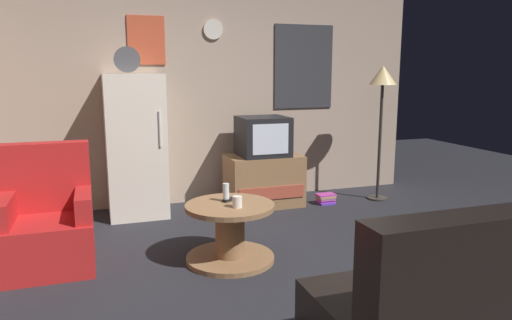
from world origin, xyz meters
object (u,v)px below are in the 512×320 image
object	(u,v)px
wine_glass	(226,192)
couch	(482,309)
armchair	(47,224)
standing_lamp	(382,86)
fridge	(135,145)
crt_tv	(263,136)
coffee_table	(230,232)
mug_ceramic_white	(237,202)
tv_stand	(264,180)
remote_control	(230,199)
book_stack	(326,199)

from	to	relation	value
wine_glass	couch	size ratio (longest dim) A/B	0.09
armchair	standing_lamp	bearing A→B (deg)	13.93
fridge	crt_tv	xyz separation A→B (m)	(1.39, -0.10, 0.05)
fridge	standing_lamp	size ratio (longest dim) A/B	1.11
fridge	couch	bearing A→B (deg)	-66.63
coffee_table	mug_ceramic_white	xyz separation A→B (m)	(0.03, -0.11, 0.28)
standing_lamp	mug_ceramic_white	world-z (taller)	standing_lamp
coffee_table	wine_glass	bearing A→B (deg)	93.74
crt_tv	wine_glass	bearing A→B (deg)	-120.52
fridge	mug_ceramic_white	world-z (taller)	fridge
mug_ceramic_white	tv_stand	bearing A→B (deg)	63.44
wine_glass	mug_ceramic_white	xyz separation A→B (m)	(0.04, -0.20, -0.03)
remote_control	armchair	world-z (taller)	armchair
tv_stand	couch	bearing A→B (deg)	-89.34
couch	book_stack	size ratio (longest dim) A/B	7.83
standing_lamp	couch	size ratio (longest dim) A/B	0.94
book_stack	couch	bearing A→B (deg)	-102.30
fridge	wine_glass	xyz separation A→B (m)	(0.58, -1.48, -0.20)
fridge	mug_ceramic_white	size ratio (longest dim) A/B	19.67
crt_tv	couch	size ratio (longest dim) A/B	0.32
wine_glass	coffee_table	bearing A→B (deg)	-86.26
mug_ceramic_white	remote_control	world-z (taller)	mug_ceramic_white
standing_lamp	book_stack	size ratio (longest dim) A/B	7.32
mug_ceramic_white	book_stack	world-z (taller)	mug_ceramic_white
tv_stand	coffee_table	xyz separation A→B (m)	(-0.82, -1.47, -0.05)
remote_control	couch	distance (m)	2.06
standing_lamp	coffee_table	distance (m)	2.78
tv_stand	remote_control	world-z (taller)	tv_stand
standing_lamp	tv_stand	bearing A→B (deg)	171.93
couch	wine_glass	bearing A→B (deg)	114.75
armchair	couch	bearing A→B (deg)	-43.87
standing_lamp	mug_ceramic_white	xyz separation A→B (m)	(-2.18, -1.38, -0.84)
tv_stand	remote_control	size ratio (longest dim) A/B	5.60
remote_control	armchair	xyz separation A→B (m)	(-1.42, 0.28, -0.15)
tv_stand	crt_tv	size ratio (longest dim) A/B	1.56
fridge	remote_control	bearing A→B (deg)	-67.09
wine_glass	book_stack	xyz separation A→B (m)	(1.53, 1.20, -0.49)
coffee_table	book_stack	world-z (taller)	coffee_table
fridge	armchair	size ratio (longest dim) A/B	1.84
armchair	book_stack	xyz separation A→B (m)	(2.91, 0.91, -0.28)
coffee_table	fridge	bearing A→B (deg)	110.65
armchair	book_stack	world-z (taller)	armchair
fridge	couch	size ratio (longest dim) A/B	1.04
couch	fridge	bearing A→B (deg)	113.37
mug_ceramic_white	armchair	world-z (taller)	armchair
standing_lamp	wine_glass	distance (m)	2.64
coffee_table	mug_ceramic_white	size ratio (longest dim) A/B	8.00
crt_tv	mug_ceramic_white	xyz separation A→B (m)	(-0.78, -1.58, -0.28)
tv_stand	wine_glass	distance (m)	1.63
standing_lamp	remote_control	distance (m)	2.62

